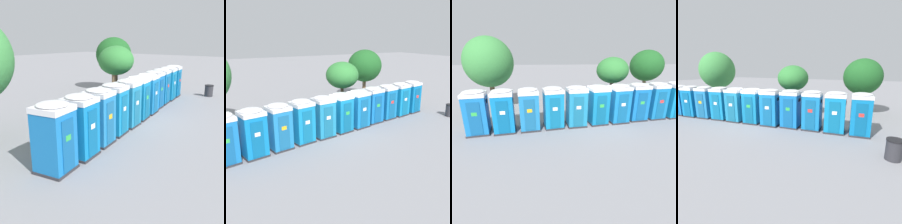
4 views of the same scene
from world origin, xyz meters
The scene contains 15 objects.
ground_plane centered at (0.00, 0.00, 0.00)m, with size 120.00×120.00×0.00m, color gray.
portapotty_0 centered at (-7.19, -1.01, 1.28)m, with size 1.44×1.41×2.54m.
portapotty_1 centered at (-5.74, -0.86, 1.28)m, with size 1.38×1.38×2.54m.
portapotty_2 centered at (-4.31, -0.60, 1.28)m, with size 1.34×1.37×2.54m.
portapotty_3 centered at (-2.88, -0.35, 1.28)m, with size 1.37×1.39×2.54m.
portapotty_4 centered at (-1.44, -0.18, 1.28)m, with size 1.34×1.34×2.54m.
portapotty_5 centered at (-0.01, 0.06, 1.28)m, with size 1.36×1.39×2.54m.
portapotty_6 centered at (1.43, 0.26, 1.28)m, with size 1.39×1.38×2.54m.
portapotty_7 centered at (2.85, 0.59, 1.28)m, with size 1.37×1.34×2.54m.
portapotty_8 centered at (4.28, 0.81, 1.28)m, with size 1.34×1.36×2.54m.
portapotty_9 centered at (5.73, 0.98, 1.28)m, with size 1.43×1.39×2.54m.
portapotty_10 centered at (7.16, 1.19, 1.28)m, with size 1.37×1.39×2.54m.
street_tree_1 centered at (6.42, 6.68, 3.21)m, with size 3.18×3.18×4.72m.
street_tree_2 centered at (1.74, 2.94, 3.13)m, with size 2.43×2.43×4.14m.
trash_can centered at (8.89, -1.26, 0.47)m, with size 0.70×0.70×0.93m.
Camera 1 is at (-12.74, -7.77, 4.57)m, focal length 42.00 mm.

